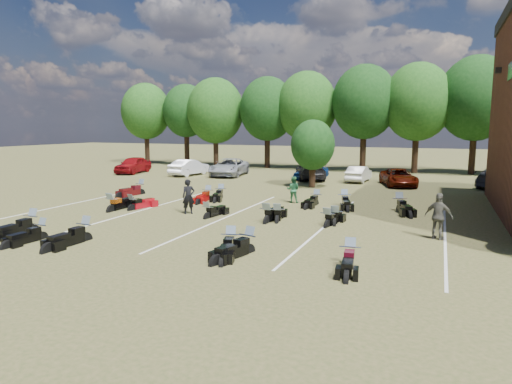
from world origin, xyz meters
The scene contains 34 objects.
ground centered at (0.00, 0.00, 0.00)m, with size 160.00×160.00×0.00m, color brown.
car_0 centered at (-20.41, 18.81, 0.79)m, with size 1.86×4.62×1.57m, color maroon.
car_1 centered at (-14.46, 19.09, 0.73)m, with size 1.54×4.41×1.45m, color white.
car_2 centered at (-10.95, 20.16, 0.78)m, with size 2.58×5.59×1.55m, color #93969B.
car_3 centered at (-3.40, 20.14, 0.78)m, with size 2.18×5.37×1.56m, color black.
car_4 centered at (-3.32, 20.09, 0.64)m, with size 1.51×3.76×1.28m, color navy.
car_5 centered at (0.63, 20.07, 0.63)m, with size 1.34×3.85×1.27m, color #B1B0AC.
car_6 centered at (3.83, 18.59, 0.64)m, with size 2.11×4.58×1.27m, color #4F1004.
car_7 centered at (10.52, 20.21, 0.72)m, with size 2.01×4.94×1.43m, color #38383D.
person_black centered at (-5.20, 3.16, 0.89)m, with size 0.65×0.43×1.78m, color black.
person_green centered at (-1.25, 8.43, 0.77)m, with size 0.75×0.59×1.55m, color #27693C.
person_grey centered at (6.71, 2.20, 0.93)m, with size 1.09×0.46×1.87m, color #4F4D44.
motorcycle_0 centered at (-9.35, -2.87, 0.00)m, with size 0.79×2.47×1.38m, color black, non-canonical shape.
motorcycle_1 centered at (-6.13, -3.25, 0.00)m, with size 0.78×2.44×1.36m, color black, non-canonical shape.
motorcycle_2 centered at (-7.95, -3.67, 0.00)m, with size 0.67×2.11×1.18m, color black, non-canonical shape.
motorcycle_3 centered at (0.48, -2.43, 0.00)m, with size 0.75×2.36×1.32m, color black, non-canonical shape.
motorcycle_4 centered at (-0.20, -2.44, 0.00)m, with size 0.72×2.26×1.26m, color black, non-canonical shape.
motorcycle_5 centered at (4.10, -2.49, 0.00)m, with size 0.71×2.23×1.24m, color black, non-canonical shape.
motorcycle_7 centered at (-8.50, 2.89, 0.00)m, with size 0.70×2.19×1.22m, color maroon, non-canonical shape.
motorcycle_8 centered at (-9.27, 2.14, 0.00)m, with size 0.79×2.49×1.39m, color black, non-canonical shape.
motorcycle_9 centered at (-3.74, 2.47, 0.00)m, with size 0.66×2.07×1.16m, color black, non-canonical shape.
motorcycle_10 centered at (-0.68, 2.57, 0.00)m, with size 0.76×2.40×1.34m, color black, non-canonical shape.
motorcycle_11 centered at (-0.28, 2.88, 0.00)m, with size 0.72×2.27×1.27m, color black, non-canonical shape.
motorcycle_12 centered at (2.13, 2.79, 0.00)m, with size 0.71×2.23×1.24m, color black, non-canonical shape.
motorcycle_13 centered at (2.33, 3.29, 0.00)m, with size 0.73×2.29×1.27m, color black, non-canonical shape.
motorcycle_14 centered at (-11.58, 7.81, 0.00)m, with size 0.80×2.50×1.39m, color #40090B, non-canonical shape.
motorcycle_15 centered at (-6.35, 7.41, 0.00)m, with size 0.71×2.24×1.25m, color #960B0A, non-canonical shape.
motorcycle_16 centered at (-5.89, 8.27, 0.00)m, with size 0.71×2.23×1.24m, color black, non-canonical shape.
motorcycle_18 centered at (0.19, 8.22, 0.00)m, with size 0.70×2.19×1.22m, color black, non-canonical shape.
motorcycle_19 centered at (1.78, 8.38, 0.00)m, with size 0.75×2.37×1.32m, color black, non-canonical shape.
motorcycle_20 centered at (4.78, 7.99, 0.00)m, with size 0.79×2.48×1.38m, color black, non-canonical shape.
tree_line centered at (-1.00, 29.00, 6.31)m, with size 56.00×6.00×9.79m.
young_tree_midfield centered at (-2.00, 15.50, 3.09)m, with size 3.20×3.20×4.70m.
parking_lines centered at (-3.00, 3.00, 0.01)m, with size 20.10×14.00×0.01m.
Camera 1 is at (6.64, -16.89, 4.49)m, focal length 32.00 mm.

